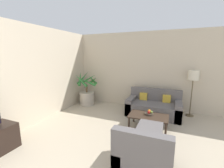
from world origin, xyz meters
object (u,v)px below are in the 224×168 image
orange_fruit (149,111)px  fruit_bowl (149,114)px  potted_palm (87,94)px  sofa_loveseat (154,107)px  apple_green (151,112)px  apple_red (149,112)px  ottoman (150,134)px  floor_lamp (193,78)px  armchair (144,156)px  coffee_table (148,117)px

orange_fruit → fruit_bowl: bearing=-86.7°
potted_palm → sofa_loveseat: size_ratio=0.78×
fruit_bowl → apple_green: 0.08m
fruit_bowl → orange_fruit: bearing=93.3°
potted_palm → orange_fruit: bearing=-20.2°
apple_red → ottoman: size_ratio=0.13×
floor_lamp → armchair: floor_lamp is taller
floor_lamp → armchair: bearing=-108.0°
coffee_table → apple_red: apple_red is taller
floor_lamp → orange_fruit: bearing=-132.0°
orange_fruit → armchair: bearing=-84.1°
apple_red → ottoman: bearing=-78.7°
coffee_table → sofa_loveseat: bearing=89.5°
orange_fruit → armchair: armchair is taller
apple_red → orange_fruit: (-0.01, 0.11, 0.00)m
floor_lamp → apple_red: size_ratio=20.26×
armchair → ottoman: size_ratio=1.64×
apple_red → armchair: (0.16, -1.52, -0.17)m
potted_palm → apple_red: bearing=-22.3°
fruit_bowl → ottoman: fruit_bowl is taller
sofa_loveseat → coffee_table: 0.99m
apple_red → potted_palm: bearing=157.7°
potted_palm → floor_lamp: bearing=4.6°
potted_palm → armchair: potted_palm is taller
coffee_table → ottoman: ottoman is taller
sofa_loveseat → coffee_table: (-0.01, -0.99, 0.05)m
sofa_loveseat → apple_green: bearing=-86.8°
orange_fruit → ottoman: 0.81m
sofa_loveseat → apple_green: 0.93m
apple_red → ottoman: apple_red is taller
apple_green → sofa_loveseat: bearing=93.2°
coffee_table → orange_fruit: orange_fruit is taller
floor_lamp → fruit_bowl: bearing=-130.4°
floor_lamp → ottoman: 2.42m
potted_palm → orange_fruit: (2.51, -0.92, 0.02)m
fruit_bowl → apple_red: (0.00, -0.04, 0.06)m
floor_lamp → apple_green: floor_lamp is taller
sofa_loveseat → apple_red: size_ratio=23.00×
floor_lamp → orange_fruit: (-1.09, -1.21, -0.78)m
floor_lamp → sofa_loveseat: bearing=-161.8°
orange_fruit → ottoman: (0.14, -0.77, -0.24)m
sofa_loveseat → armchair: armchair is taller
sofa_loveseat → orange_fruit: size_ratio=20.96×
armchair → floor_lamp: bearing=72.0°
apple_green → ottoman: 0.75m
fruit_bowl → apple_green: apple_green is taller
floor_lamp → fruit_bowl: floor_lamp is taller
coffee_table → orange_fruit: bearing=92.2°
fruit_bowl → orange_fruit: 0.09m
fruit_bowl → ottoman: size_ratio=0.42×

